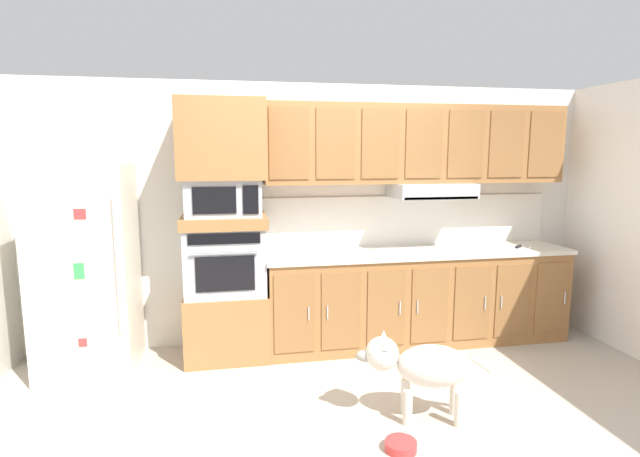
# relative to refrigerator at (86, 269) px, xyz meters

# --- Properties ---
(ground_plane) EXTENTS (9.60, 9.60, 0.00)m
(ground_plane) POSITION_rel_refrigerator_xyz_m (2.05, -0.68, -0.88)
(ground_plane) COLOR #B2A899
(back_kitchen_wall) EXTENTS (6.20, 0.12, 2.50)m
(back_kitchen_wall) POSITION_rel_refrigerator_xyz_m (2.05, 0.43, 0.37)
(back_kitchen_wall) COLOR silver
(back_kitchen_wall) RESTS_ON ground
(refrigerator) EXTENTS (0.76, 0.73, 1.76)m
(refrigerator) POSITION_rel_refrigerator_xyz_m (0.00, 0.00, 0.00)
(refrigerator) COLOR silver
(refrigerator) RESTS_ON ground
(oven_base_cabinet) EXTENTS (0.74, 0.62, 0.60)m
(oven_base_cabinet) POSITION_rel_refrigerator_xyz_m (1.15, 0.07, -0.58)
(oven_base_cabinet) COLOR #996638
(oven_base_cabinet) RESTS_ON ground
(built_in_oven) EXTENTS (0.70, 0.62, 0.60)m
(built_in_oven) POSITION_rel_refrigerator_xyz_m (1.15, 0.07, 0.02)
(built_in_oven) COLOR #A8AAAF
(built_in_oven) RESTS_ON oven_base_cabinet
(appliance_mid_shelf) EXTENTS (0.74, 0.62, 0.10)m
(appliance_mid_shelf) POSITION_rel_refrigerator_xyz_m (1.15, 0.07, 0.37)
(appliance_mid_shelf) COLOR #996638
(appliance_mid_shelf) RESTS_ON built_in_oven
(microwave) EXTENTS (0.64, 0.54, 0.32)m
(microwave) POSITION_rel_refrigerator_xyz_m (1.15, 0.07, 0.58)
(microwave) COLOR #A8AAAF
(microwave) RESTS_ON appliance_mid_shelf
(appliance_upper_cabinet) EXTENTS (0.74, 0.62, 0.68)m
(appliance_upper_cabinet) POSITION_rel_refrigerator_xyz_m (1.15, 0.07, 1.08)
(appliance_upper_cabinet) COLOR #996638
(appliance_upper_cabinet) RESTS_ON microwave
(lower_cabinet_run) EXTENTS (2.94, 0.63, 0.88)m
(lower_cabinet_run) POSITION_rel_refrigerator_xyz_m (2.99, 0.07, -0.44)
(lower_cabinet_run) COLOR #996638
(lower_cabinet_run) RESTS_ON ground
(countertop_slab) EXTENTS (2.98, 0.64, 0.04)m
(countertop_slab) POSITION_rel_refrigerator_xyz_m (2.99, 0.07, 0.02)
(countertop_slab) COLOR silver
(countertop_slab) RESTS_ON lower_cabinet_run
(backsplash_panel) EXTENTS (2.98, 0.02, 0.50)m
(backsplash_panel) POSITION_rel_refrigerator_xyz_m (2.99, 0.36, 0.29)
(backsplash_panel) COLOR silver
(backsplash_panel) RESTS_ON countertop_slab
(upper_cabinet_with_hood) EXTENTS (2.94, 0.48, 0.88)m
(upper_cabinet_with_hood) POSITION_rel_refrigerator_xyz_m (3.00, 0.19, 1.02)
(upper_cabinet_with_hood) COLOR #996638
(upper_cabinet_with_hood) RESTS_ON backsplash_panel
(screwdriver) EXTENTS (0.16, 0.17, 0.03)m
(screwdriver) POSITION_rel_refrigerator_xyz_m (4.01, -0.02, 0.05)
(screwdriver) COLOR black
(screwdriver) RESTS_ON countertop_slab
(dog) EXTENTS (0.92, 0.41, 0.61)m
(dog) POSITION_rel_refrigerator_xyz_m (2.47, -1.30, -0.49)
(dog) COLOR beige
(dog) RESTS_ON ground
(dog_food_bowl) EXTENTS (0.20, 0.20, 0.06)m
(dog_food_bowl) POSITION_rel_refrigerator_xyz_m (2.21, -1.63, -0.85)
(dog_food_bowl) COLOR red
(dog_food_bowl) RESTS_ON ground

